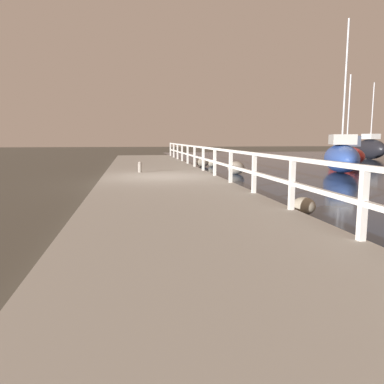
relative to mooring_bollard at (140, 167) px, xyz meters
name	(u,v)px	position (x,y,z in m)	size (l,w,h in m)	color
ground_plane	(161,183)	(0.72, -1.86, -0.47)	(120.00, 120.00, 0.00)	#4C473D
dock_walkway	(161,180)	(0.72, -1.86, -0.35)	(4.32, 36.00, 0.24)	#9E998E
railing	(215,157)	(2.78, -1.86, 0.48)	(0.10, 32.50, 1.05)	white
boulder_mid_strip	(303,206)	(3.30, -8.27, -0.27)	(0.52, 0.47, 0.39)	gray
boulder_near_dock	(212,163)	(4.28, 5.61, -0.25)	(0.59, 0.53, 0.44)	gray
boulder_downstream	(203,162)	(3.74, 5.64, -0.19)	(0.74, 0.66, 0.55)	slate
boulder_upstream	(236,168)	(4.43, 1.00, -0.17)	(0.79, 0.71, 0.59)	gray
mooring_bollard	(140,167)	(0.00, 0.00, 0.00)	(0.17, 0.17, 0.46)	gray
sailboat_black	(370,148)	(18.46, 11.58, 0.40)	(1.43, 3.40, 5.94)	black
sailboat_blue	(341,156)	(9.70, 1.04, 0.31)	(2.96, 4.56, 7.11)	#2D4C9E
sailboat_red	(346,154)	(12.79, 5.65, 0.24)	(1.90, 3.64, 5.44)	red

